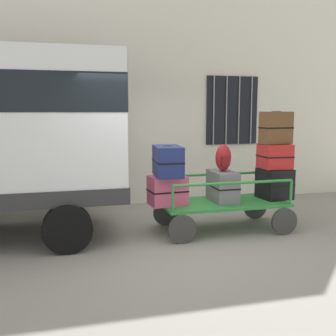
{
  "coord_description": "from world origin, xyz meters",
  "views": [
    {
      "loc": [
        -1.48,
        -5.96,
        2.0
      ],
      "look_at": [
        0.13,
        0.18,
        1.09
      ],
      "focal_mm": 43.08,
      "sensor_mm": 36.0,
      "label": 1
    }
  ],
  "objects_px": {
    "suitcase_center_top": "(276,128)",
    "backpack": "(223,158)",
    "suitcase_left_bottom": "(167,190)",
    "suitcase_center_bottom": "(275,183)",
    "suitcase_left_middle": "(168,161)",
    "suitcase_midleft_bottom": "(222,186)",
    "suitcase_center_middle": "(275,156)",
    "luggage_cart": "(223,207)"
  },
  "relations": [
    {
      "from": "suitcase_center_middle",
      "to": "suitcase_center_top",
      "type": "bearing_deg",
      "value": -90.0
    },
    {
      "from": "suitcase_left_bottom",
      "to": "suitcase_center_middle",
      "type": "distance_m",
      "value": 1.98
    },
    {
      "from": "suitcase_left_bottom",
      "to": "suitcase_center_middle",
      "type": "xyz_separation_m",
      "value": [
        1.91,
        0.02,
        0.5
      ]
    },
    {
      "from": "luggage_cart",
      "to": "suitcase_left_bottom",
      "type": "distance_m",
      "value": 1.01
    },
    {
      "from": "suitcase_left_bottom",
      "to": "suitcase_center_bottom",
      "type": "distance_m",
      "value": 1.91
    },
    {
      "from": "suitcase_center_top",
      "to": "suitcase_center_middle",
      "type": "bearing_deg",
      "value": 90.0
    },
    {
      "from": "suitcase_center_bottom",
      "to": "suitcase_center_middle",
      "type": "xyz_separation_m",
      "value": [
        0.0,
        0.03,
        0.47
      ]
    },
    {
      "from": "suitcase_left_bottom",
      "to": "suitcase_center_top",
      "type": "distance_m",
      "value": 2.15
    },
    {
      "from": "suitcase_center_middle",
      "to": "suitcase_left_bottom",
      "type": "bearing_deg",
      "value": -179.4
    },
    {
      "from": "luggage_cart",
      "to": "suitcase_left_bottom",
      "type": "height_order",
      "value": "suitcase_left_bottom"
    },
    {
      "from": "backpack",
      "to": "luggage_cart",
      "type": "bearing_deg",
      "value": -101.97
    },
    {
      "from": "suitcase_left_middle",
      "to": "suitcase_center_middle",
      "type": "relative_size",
      "value": 1.46
    },
    {
      "from": "luggage_cart",
      "to": "suitcase_center_middle",
      "type": "bearing_deg",
      "value": 2.29
    },
    {
      "from": "suitcase_midleft_bottom",
      "to": "backpack",
      "type": "xyz_separation_m",
      "value": [
        0.01,
        0.0,
        0.48
      ]
    },
    {
      "from": "luggage_cart",
      "to": "suitcase_center_bottom",
      "type": "xyz_separation_m",
      "value": [
        0.96,
        0.01,
        0.36
      ]
    },
    {
      "from": "suitcase_left_middle",
      "to": "suitcase_center_top",
      "type": "height_order",
      "value": "suitcase_center_top"
    },
    {
      "from": "suitcase_midleft_bottom",
      "to": "suitcase_center_top",
      "type": "relative_size",
      "value": 1.23
    },
    {
      "from": "luggage_cart",
      "to": "suitcase_left_middle",
      "type": "xyz_separation_m",
      "value": [
        -0.96,
        -0.0,
        0.81
      ]
    },
    {
      "from": "luggage_cart",
      "to": "suitcase_left_middle",
      "type": "distance_m",
      "value": 1.26
    },
    {
      "from": "luggage_cart",
      "to": "suitcase_midleft_bottom",
      "type": "bearing_deg",
      "value": 90.0
    },
    {
      "from": "suitcase_left_bottom",
      "to": "suitcase_left_middle",
      "type": "distance_m",
      "value": 0.48
    },
    {
      "from": "suitcase_center_bottom",
      "to": "suitcase_center_top",
      "type": "relative_size",
      "value": 1.0
    },
    {
      "from": "suitcase_left_middle",
      "to": "suitcase_center_bottom",
      "type": "distance_m",
      "value": 1.97
    },
    {
      "from": "suitcase_center_bottom",
      "to": "suitcase_left_bottom",
      "type": "bearing_deg",
      "value": 179.8
    },
    {
      "from": "suitcase_center_top",
      "to": "suitcase_left_bottom",
      "type": "bearing_deg",
      "value": -179.48
    },
    {
      "from": "suitcase_center_bottom",
      "to": "suitcase_left_middle",
      "type": "bearing_deg",
      "value": -179.56
    },
    {
      "from": "suitcase_center_bottom",
      "to": "suitcase_center_top",
      "type": "bearing_deg",
      "value": 90.0
    },
    {
      "from": "suitcase_midleft_bottom",
      "to": "suitcase_center_top",
      "type": "xyz_separation_m",
      "value": [
        0.96,
        0.0,
        0.96
      ]
    },
    {
      "from": "suitcase_center_bottom",
      "to": "luggage_cart",
      "type": "bearing_deg",
      "value": -179.31
    },
    {
      "from": "suitcase_left_middle",
      "to": "backpack",
      "type": "height_order",
      "value": "suitcase_left_middle"
    },
    {
      "from": "suitcase_left_middle",
      "to": "suitcase_midleft_bottom",
      "type": "height_order",
      "value": "suitcase_left_middle"
    },
    {
      "from": "suitcase_left_bottom",
      "to": "suitcase_center_top",
      "type": "xyz_separation_m",
      "value": [
        1.91,
        0.02,
        0.98
      ]
    },
    {
      "from": "luggage_cart",
      "to": "suitcase_left_middle",
      "type": "relative_size",
      "value": 2.96
    },
    {
      "from": "suitcase_midleft_bottom",
      "to": "backpack",
      "type": "distance_m",
      "value": 0.48
    },
    {
      "from": "suitcase_left_bottom",
      "to": "suitcase_left_middle",
      "type": "xyz_separation_m",
      "value": [
        0.0,
        -0.02,
        0.48
      ]
    },
    {
      "from": "suitcase_center_middle",
      "to": "suitcase_center_top",
      "type": "relative_size",
      "value": 0.91
    },
    {
      "from": "suitcase_center_bottom",
      "to": "suitcase_center_middle",
      "type": "distance_m",
      "value": 0.47
    },
    {
      "from": "suitcase_center_top",
      "to": "luggage_cart",
      "type": "bearing_deg",
      "value": -177.88
    },
    {
      "from": "suitcase_center_top",
      "to": "backpack",
      "type": "height_order",
      "value": "suitcase_center_top"
    },
    {
      "from": "luggage_cart",
      "to": "suitcase_left_middle",
      "type": "bearing_deg",
      "value": -179.82
    },
    {
      "from": "luggage_cart",
      "to": "suitcase_center_bottom",
      "type": "height_order",
      "value": "suitcase_center_bottom"
    },
    {
      "from": "suitcase_center_bottom",
      "to": "backpack",
      "type": "relative_size",
      "value": 1.25
    }
  ]
}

